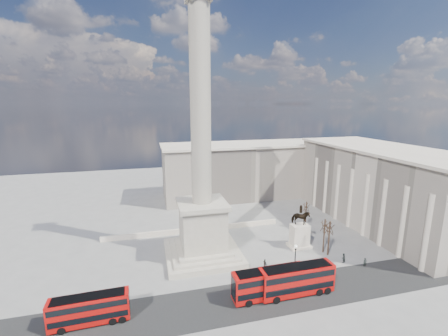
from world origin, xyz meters
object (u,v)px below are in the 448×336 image
red_bus_c (297,280)px  pedestrian_crossing (265,264)px  nelsons_column (202,191)px  red_bus_b (270,283)px  red_bus_a (90,309)px  pedestrian_walking (365,263)px  equestrian_statue (300,232)px  pedestrian_standing (343,258)px  victorian_lamp (295,260)px

red_bus_c → pedestrian_crossing: (-1.83, 8.25, -1.64)m
nelsons_column → red_bus_b: size_ratio=4.38×
nelsons_column → red_bus_b: 19.89m
nelsons_column → red_bus_a: (-17.71, -14.36, -10.79)m
nelsons_column → pedestrian_crossing: (9.82, -7.29, -12.08)m
red_bus_b → pedestrian_walking: red_bus_b is taller
equestrian_statue → nelsons_column: bearing=175.6°
red_bus_a → pedestrian_standing: (42.19, 5.22, -1.24)m
red_bus_a → pedestrian_standing: bearing=5.4°
pedestrian_walking → red_bus_a: bearing=-162.7°
equestrian_statue → pedestrian_walking: (7.61, -9.98, -2.29)m
pedestrian_crossing → red_bus_c: bearing=178.1°
equestrian_statue → pedestrian_walking: 12.76m
equestrian_statue → pedestrian_crossing: 11.62m
victorian_lamp → red_bus_a: bearing=-176.3°
red_bus_a → red_bus_c: size_ratio=0.86×
nelsons_column → red_bus_c: size_ratio=4.28×
red_bus_a → equestrian_statue: equestrian_statue is taller
red_bus_c → victorian_lamp: 3.67m
red_bus_c → equestrian_statue: equestrian_statue is taller
nelsons_column → red_bus_a: nelsons_column is taller
pedestrian_crossing → pedestrian_standing: bearing=-111.5°
equestrian_statue → pedestrian_standing: (4.84, -7.61, -2.27)m
pedestrian_walking → victorian_lamp: bearing=-163.0°
nelsons_column → red_bus_c: (11.65, -15.53, -10.45)m
victorian_lamp → nelsons_column: bearing=136.3°
pedestrian_standing → pedestrian_walking: bearing=124.3°
red_bus_a → pedestrian_walking: (44.96, 2.86, -1.27)m
red_bus_c → nelsons_column: bearing=126.1°
nelsons_column → pedestrian_standing: size_ratio=28.09×
nelsons_column → pedestrian_standing: nelsons_column is taller
red_bus_c → red_bus_b: bearing=174.8°
nelsons_column → pedestrian_crossing: size_ratio=29.84×
victorian_lamp → equestrian_statue: 12.77m
nelsons_column → equestrian_statue: size_ratio=5.56×
red_bus_c → equestrian_statue: (7.99, 14.01, 0.68)m
pedestrian_crossing → red_bus_b: bearing=148.4°
nelsons_column → equestrian_statue: 21.98m
red_bus_b → equestrian_statue: size_ratio=1.27×
red_bus_b → pedestrian_standing: size_ratio=6.41×
red_bus_a → red_bus_c: red_bus_c is taller
red_bus_c → pedestrian_walking: size_ratio=6.78×
red_bus_b → victorian_lamp: size_ratio=1.76×
pedestrian_crossing → red_bus_a: bearing=90.1°
nelsons_column → victorian_lamp: 20.05m
red_bus_c → equestrian_statue: bearing=59.5°
red_bus_c → pedestrian_walking: bearing=13.7°
red_bus_b → equestrian_statue: bearing=46.5°
red_bus_b → pedestrian_crossing: red_bus_b is taller
nelsons_column → red_bus_a: bearing=-141.0°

